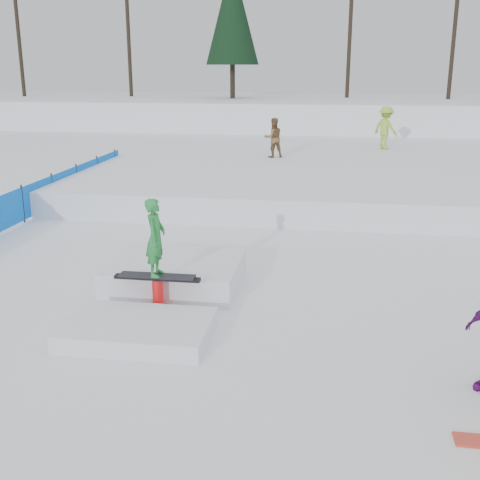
# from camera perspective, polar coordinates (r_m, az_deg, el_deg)

# --- Properties ---
(ground) EXTENTS (120.00, 120.00, 0.00)m
(ground) POSITION_cam_1_polar(r_m,az_deg,el_deg) (10.31, -4.48, -8.86)
(ground) COLOR white
(snow_berm) EXTENTS (60.00, 14.00, 2.40)m
(snow_berm) POSITION_cam_1_polar(r_m,az_deg,el_deg) (39.27, 5.55, 11.54)
(snow_berm) COLOR white
(snow_berm) RESTS_ON ground
(snow_midrise) EXTENTS (50.00, 18.00, 0.80)m
(snow_midrise) POSITION_cam_1_polar(r_m,az_deg,el_deg) (25.49, 3.66, 7.25)
(snow_midrise) COLOR white
(snow_midrise) RESTS_ON ground
(safety_fence) EXTENTS (0.05, 16.00, 1.10)m
(safety_fence) POSITION_cam_1_polar(r_m,az_deg,el_deg) (18.33, -19.90, 3.25)
(safety_fence) COLOR blue
(safety_fence) RESTS_ON ground
(treeline) EXTENTS (40.24, 4.22, 10.50)m
(treeline) POSITION_cam_1_polar(r_m,az_deg,el_deg) (37.70, 15.71, 20.36)
(treeline) COLOR black
(treeline) RESTS_ON snow_berm
(walker_olive) EXTENTS (0.93, 0.84, 1.56)m
(walker_olive) POSITION_cam_1_polar(r_m,az_deg,el_deg) (24.39, 3.18, 9.65)
(walker_olive) COLOR brown
(walker_olive) RESTS_ON snow_midrise
(walker_ygreen) EXTENTS (1.34, 1.33, 1.85)m
(walker_ygreen) POSITION_cam_1_polar(r_m,az_deg,el_deg) (27.55, 13.64, 10.29)
(walker_ygreen) COLOR #9BCA39
(walker_ygreen) RESTS_ON snow_midrise
(jib_rail_feature) EXTENTS (2.60, 4.40, 2.11)m
(jib_rail_feature) POSITION_cam_1_polar(r_m,az_deg,el_deg) (11.72, -7.00, -4.15)
(jib_rail_feature) COLOR white
(jib_rail_feature) RESTS_ON ground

